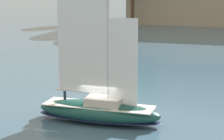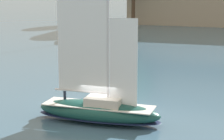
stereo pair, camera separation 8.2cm
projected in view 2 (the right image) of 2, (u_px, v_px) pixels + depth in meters
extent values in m
plane|color=#42667F|center=(99.00, 122.00, 29.59)|extent=(400.00, 400.00, 0.00)
cylinder|color=#4C3828|center=(133.00, 2.00, 89.20)|extent=(0.77, 0.77, 9.67)
cylinder|color=brown|center=(90.00, 8.00, 95.40)|extent=(0.54, 0.54, 6.72)
ellipsoid|color=#194C47|center=(98.00, 112.00, 29.44)|extent=(8.58, 2.44, 1.46)
ellipsoid|color=#19234C|center=(98.00, 117.00, 29.52)|extent=(8.66, 2.46, 0.17)
cube|color=silver|center=(98.00, 105.00, 29.35)|extent=(7.55, 2.05, 0.06)
cube|color=beige|center=(104.00, 101.00, 29.16)|extent=(2.41, 1.69, 0.60)
cylinder|color=silver|center=(108.00, 26.00, 28.05)|extent=(0.17, 0.17, 10.71)
cylinder|color=silver|center=(81.00, 91.00, 29.54)|extent=(3.85, 0.16, 0.15)
cube|color=white|center=(82.00, 27.00, 28.60)|extent=(3.55, 0.05, 8.78)
cube|color=white|center=(123.00, 63.00, 28.24)|extent=(1.88, 0.03, 5.89)
cylinder|color=#232838|center=(65.00, 95.00, 30.29)|extent=(0.20, 0.20, 0.85)
cylinder|color=silver|center=(65.00, 84.00, 30.13)|extent=(0.34, 0.34, 0.65)
sphere|color=tan|center=(64.00, 78.00, 30.04)|extent=(0.24, 0.24, 0.24)
ellipsoid|color=white|center=(67.00, 39.00, 66.56)|extent=(4.68, 6.17, 1.05)
ellipsoid|color=#19234C|center=(67.00, 41.00, 66.62)|extent=(4.73, 6.23, 0.13)
cube|color=#BCB7A8|center=(67.00, 37.00, 66.50)|extent=(4.06, 5.40, 0.06)
cube|color=#333D4C|center=(67.00, 36.00, 66.15)|extent=(1.93, 2.10, 0.43)
cylinder|color=silver|center=(67.00, 12.00, 65.23)|extent=(0.12, 0.12, 7.71)
cylinder|color=silver|center=(66.00, 32.00, 67.22)|extent=(1.53, 2.43, 0.10)
cylinder|color=white|center=(66.00, 32.00, 67.20)|extent=(1.44, 2.22, 0.17)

